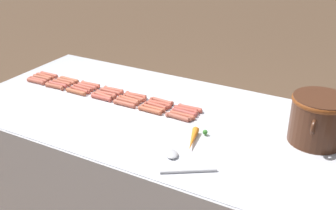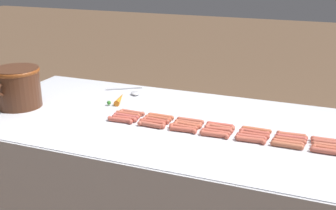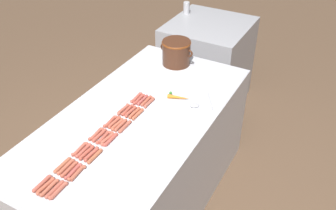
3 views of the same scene
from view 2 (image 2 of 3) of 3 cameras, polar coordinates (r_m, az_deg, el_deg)
griddle_counter at (r=2.28m, az=-1.08°, el=-12.20°), size 0.98×1.94×0.88m
hot_dog_0 at (r=1.84m, az=20.74°, el=-5.89°), size 0.03×0.14×0.02m
hot_dog_1 at (r=1.85m, az=15.79°, el=-5.25°), size 0.02×0.14×0.02m
hot_dog_2 at (r=1.87m, az=11.05°, el=-4.63°), size 0.03×0.14×0.02m
hot_dog_3 at (r=1.89m, az=6.27°, el=-3.97°), size 0.03×0.14×0.02m
hot_dog_4 at (r=1.94m, az=2.01°, el=-3.32°), size 0.03×0.14×0.02m
hot_dog_5 at (r=1.99m, az=-2.27°, el=-2.71°), size 0.03×0.14×0.02m
hot_dog_6 at (r=2.06m, az=-6.50°, el=-2.02°), size 0.03×0.14×0.02m
hot_dog_7 at (r=1.87m, az=20.90°, el=-5.54°), size 0.03×0.14×0.02m
hot_dog_8 at (r=1.87m, az=15.91°, el=-4.92°), size 0.03×0.14×0.02m
hot_dog_9 at (r=1.89m, az=11.22°, el=-4.30°), size 0.03×0.14×0.02m
hot_dog_10 at (r=1.92m, az=6.48°, el=-3.67°), size 0.02×0.14×0.02m
hot_dog_11 at (r=1.96m, az=2.09°, el=-2.99°), size 0.03×0.14×0.02m
hot_dog_12 at (r=2.02m, az=-2.11°, el=-2.37°), size 0.03×0.14×0.02m
hot_dog_13 at (r=2.08m, az=-5.92°, el=-1.80°), size 0.03×0.14×0.02m
hot_dog_14 at (r=1.90m, az=20.91°, el=-5.20°), size 0.03×0.14×0.02m
hot_dog_15 at (r=1.90m, az=16.18°, el=-4.58°), size 0.03×0.14×0.02m
hot_dog_16 at (r=1.92m, az=11.54°, el=-4.00°), size 0.03×0.14×0.02m
hot_dog_17 at (r=1.95m, az=6.85°, el=-3.31°), size 0.03×0.14×0.02m
hot_dog_18 at (r=1.99m, az=2.64°, el=-2.71°), size 0.03×0.14×0.02m
hot_dog_19 at (r=2.04m, az=-1.65°, el=-2.11°), size 0.03×0.14×0.02m
hot_dog_20 at (r=2.10m, az=-5.69°, el=-1.52°), size 0.03×0.14×0.02m
hot_dog_21 at (r=1.93m, az=20.79°, el=-4.80°), size 0.03×0.14×0.02m
hot_dog_22 at (r=1.93m, az=16.32°, el=-4.24°), size 0.03×0.14×0.02m
hot_dog_23 at (r=1.95m, az=11.60°, el=-3.62°), size 0.03×0.14×0.02m
hot_dog_24 at (r=1.97m, az=7.04°, el=-3.01°), size 0.03×0.14×0.02m
hot_dog_25 at (r=2.01m, az=2.79°, el=-2.45°), size 0.03×0.14×0.02m
hot_dog_26 at (r=2.07m, az=-1.33°, el=-1.80°), size 0.03×0.14×0.02m
hot_dog_27 at (r=2.13m, az=-5.43°, el=-1.24°), size 0.03×0.14×0.02m
hot_dog_28 at (r=1.95m, az=20.73°, el=-4.51°), size 0.03×0.14×0.02m
hot_dog_29 at (r=1.95m, az=16.42°, el=-3.93°), size 0.03×0.14×0.02m
hot_dog_30 at (r=1.97m, az=11.87°, el=-3.31°), size 0.02×0.14×0.02m
hot_dog_31 at (r=2.00m, az=7.13°, el=-2.73°), size 0.02×0.14×0.02m
hot_dog_32 at (r=2.04m, az=3.05°, el=-2.12°), size 0.02×0.14×0.02m
hot_dog_33 at (r=2.09m, az=-0.97°, el=-1.54°), size 0.03×0.14×0.02m
hot_dog_34 at (r=2.15m, az=-4.89°, el=-1.01°), size 0.03×0.14×0.02m
bean_pot at (r=2.37m, az=-19.66°, el=2.52°), size 0.30×0.24×0.21m
serving_spoon at (r=2.49m, az=-4.98°, el=1.82°), size 0.18×0.25×0.02m
carrot at (r=2.35m, az=-6.62°, el=0.82°), size 0.18×0.08×0.03m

